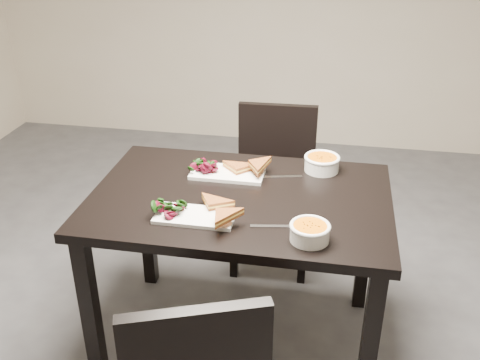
% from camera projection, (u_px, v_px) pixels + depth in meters
% --- Properties ---
extents(table, '(1.20, 0.80, 0.75)m').
position_uv_depth(table, '(240.00, 217.00, 2.24)').
color(table, black).
rests_on(table, ground).
extents(chair_far, '(0.43, 0.43, 0.85)m').
position_uv_depth(chair_far, '(274.00, 176.00, 2.93)').
color(chair_far, black).
rests_on(chair_far, ground).
extents(plate_near, '(0.30, 0.15, 0.01)m').
position_uv_depth(plate_near, '(195.00, 216.00, 2.03)').
color(plate_near, white).
rests_on(plate_near, table).
extents(sandwich_near, '(0.18, 0.17, 0.05)m').
position_uv_depth(sandwich_near, '(213.00, 208.00, 2.02)').
color(sandwich_near, '#AF5D24').
rests_on(sandwich_near, plate_near).
extents(salad_near, '(0.09, 0.08, 0.04)m').
position_uv_depth(salad_near, '(169.00, 207.00, 2.04)').
color(salad_near, black).
rests_on(salad_near, plate_near).
extents(soup_bowl_near, '(0.14, 0.14, 0.06)m').
position_uv_depth(soup_bowl_near, '(310.00, 231.00, 1.89)').
color(soup_bowl_near, white).
rests_on(soup_bowl_near, table).
extents(cutlery_near, '(0.18, 0.05, 0.00)m').
position_uv_depth(cutlery_near, '(275.00, 226.00, 1.98)').
color(cutlery_near, silver).
rests_on(cutlery_near, table).
extents(plate_far, '(0.31, 0.16, 0.02)m').
position_uv_depth(plate_far, '(228.00, 173.00, 2.35)').
color(plate_far, white).
rests_on(plate_far, table).
extents(sandwich_far, '(0.19, 0.19, 0.05)m').
position_uv_depth(sandwich_far, '(242.00, 169.00, 2.31)').
color(sandwich_far, '#AF5D24').
rests_on(sandwich_far, plate_far).
extents(salad_far, '(0.10, 0.09, 0.04)m').
position_uv_depth(salad_far, '(205.00, 165.00, 2.35)').
color(salad_far, black).
rests_on(salad_far, plate_far).
extents(soup_bowl_far, '(0.16, 0.16, 0.07)m').
position_uv_depth(soup_bowl_far, '(322.00, 162.00, 2.38)').
color(soup_bowl_far, white).
rests_on(soup_bowl_far, table).
extents(cutlery_far, '(0.18, 0.06, 0.00)m').
position_uv_depth(cutlery_far, '(281.00, 177.00, 2.33)').
color(cutlery_far, silver).
rests_on(cutlery_far, table).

